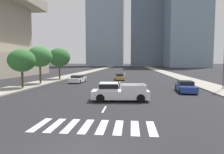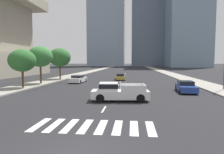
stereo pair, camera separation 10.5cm
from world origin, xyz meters
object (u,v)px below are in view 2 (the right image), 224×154
(street_tree_third, at_px, (60,57))
(sedan_blue_1, at_px, (186,87))
(pickup_truck, at_px, (117,92))
(street_tree_nearest, at_px, (22,61))
(sedan_gold_2, at_px, (120,77))
(sedan_white_0, at_px, (78,79))
(street_tree_second, at_px, (40,57))

(street_tree_third, bearing_deg, sedan_blue_1, -34.64)
(pickup_truck, distance_m, street_tree_nearest, 15.23)
(sedan_gold_2, bearing_deg, pickup_truck, 177.23)
(pickup_truck, distance_m, sedan_gold_2, 21.07)
(sedan_gold_2, relative_size, street_tree_third, 0.74)
(sedan_gold_2, xyz_separation_m, street_tree_third, (-12.21, -0.44, 3.93))
(sedan_white_0, distance_m, street_tree_third, 8.44)
(sedan_gold_2, bearing_deg, sedan_blue_1, -155.14)
(street_tree_third, bearing_deg, street_tree_nearest, -90.00)
(sedan_blue_1, relative_size, street_tree_second, 0.78)
(sedan_white_0, height_order, street_tree_nearest, street_tree_nearest)
(sedan_blue_1, xyz_separation_m, street_tree_third, (-21.00, 14.51, 3.89))
(pickup_truck, relative_size, sedan_white_0, 1.12)
(sedan_white_0, distance_m, street_tree_nearest, 10.37)
(sedan_white_0, bearing_deg, street_tree_nearest, 150.47)
(sedan_gold_2, bearing_deg, street_tree_second, 120.57)
(pickup_truck, bearing_deg, sedan_white_0, -67.60)
(street_tree_nearest, height_order, street_tree_second, street_tree_second)
(street_tree_second, relative_size, street_tree_third, 0.95)
(pickup_truck, height_order, street_tree_third, street_tree_third)
(street_tree_nearest, bearing_deg, sedan_white_0, 57.87)
(sedan_blue_1, relative_size, street_tree_nearest, 0.90)
(street_tree_second, bearing_deg, pickup_truck, -42.44)
(street_tree_second, bearing_deg, sedan_gold_2, 36.17)
(sedan_white_0, bearing_deg, pickup_truck, -149.74)
(street_tree_nearest, height_order, street_tree_third, street_tree_third)
(sedan_blue_1, xyz_separation_m, street_tree_second, (-21.00, 6.02, 3.82))
(street_tree_nearest, relative_size, street_tree_third, 0.83)
(sedan_blue_1, bearing_deg, sedan_gold_2, -145.63)
(sedan_white_0, xyz_separation_m, sedan_gold_2, (6.96, 5.78, -0.05))
(sedan_gold_2, height_order, street_tree_nearest, street_tree_nearest)
(sedan_gold_2, xyz_separation_m, street_tree_nearest, (-12.21, -14.14, 3.20))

